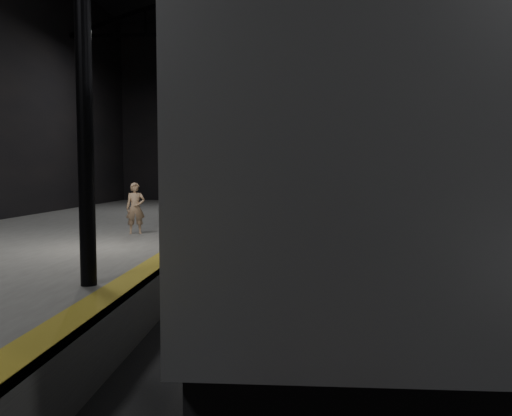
{
  "coord_description": "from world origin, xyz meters",
  "views": [
    {
      "loc": [
        -0.49,
        -11.93,
        2.85
      ],
      "look_at": [
        -1.31,
        0.18,
        2.0
      ],
      "focal_mm": 35.0,
      "sensor_mm": 36.0,
      "label": 1
    }
  ],
  "objects": [
    {
      "name": "ground",
      "position": [
        0.0,
        0.0,
        0.0
      ],
      "size": [
        44.0,
        44.0,
        0.0
      ],
      "primitive_type": "plane",
      "color": "black",
      "rests_on": "ground"
    },
    {
      "name": "platform_left",
      "position": [
        -7.5,
        0.0,
        0.5
      ],
      "size": [
        9.0,
        43.8,
        1.0
      ],
      "primitive_type": "cube",
      "color": "#4B4B49",
      "rests_on": "ground"
    },
    {
      "name": "tactile_strip",
      "position": [
        -3.25,
        0.0,
        1.0
      ],
      "size": [
        0.5,
        43.8,
        0.01
      ],
      "primitive_type": "cube",
      "color": "olive",
      "rests_on": "platform_left"
    },
    {
      "name": "track",
      "position": [
        0.0,
        0.0,
        0.07
      ],
      "size": [
        2.4,
        43.0,
        0.24
      ],
      "color": "#3F3328",
      "rests_on": "ground"
    },
    {
      "name": "train",
      "position": [
        -0.0,
        2.71,
        3.19
      ],
      "size": [
        3.2,
        21.37,
        5.71
      ],
      "color": "#A0A3A8",
      "rests_on": "ground"
    },
    {
      "name": "woman",
      "position": [
        -5.19,
        2.96,
        1.78
      ],
      "size": [
        0.66,
        0.53,
        1.56
      ],
      "primitive_type": "imported",
      "rotation": [
        0.0,
        0.0,
        0.3
      ],
      "color": "#9E7E61",
      "rests_on": "platform_left"
    }
  ]
}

